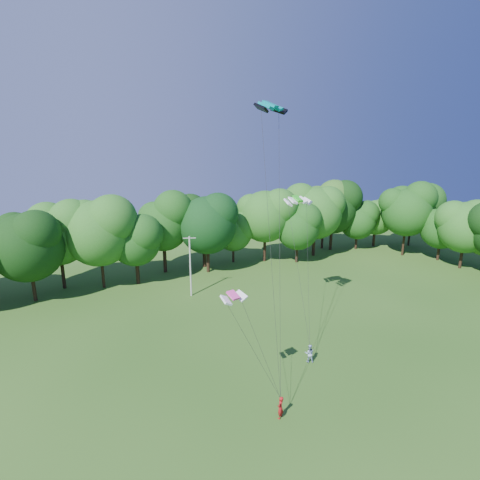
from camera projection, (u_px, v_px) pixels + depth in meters
name	position (u px, v px, depth m)	size (l,w,h in m)	color
ground	(306.00, 468.00, 22.33)	(160.00, 160.00, 0.00)	#204A14
utility_pole	(190.00, 266.00, 46.67)	(1.48, 0.61, 7.77)	#B9B9B0
kite_flyer_left	(280.00, 407.00, 26.20)	(0.62, 0.41, 1.69)	#A21515
kite_flyer_right	(309.00, 353.00, 33.00)	(0.81, 0.63, 1.66)	#A1B9E0
kite_teal	(270.00, 104.00, 29.22)	(3.18, 2.33, 0.65)	#048688
kite_green	(298.00, 199.00, 39.66)	(2.93, 1.37, 0.59)	green
kite_pink	(233.00, 295.00, 25.27)	(1.96, 1.23, 0.43)	#F444A5
tree_back_center	(207.00, 216.00, 54.43)	(9.36, 9.36, 13.62)	black
tree_back_east	(324.00, 206.00, 67.35)	(8.68, 8.68, 12.62)	#382816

